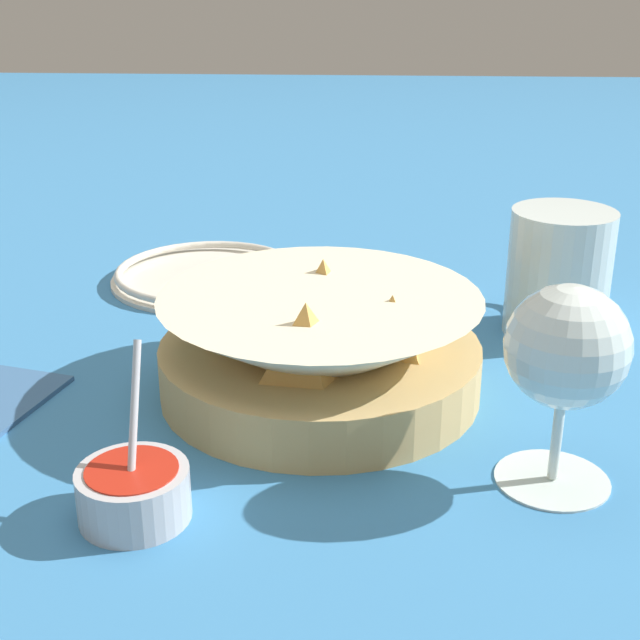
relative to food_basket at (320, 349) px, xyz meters
name	(u,v)px	position (x,y,z in m)	size (l,w,h in m)	color
ground_plane	(299,382)	(0.02, 0.02, -0.04)	(4.00, 4.00, 0.00)	teal
food_basket	(320,349)	(0.00, 0.00, 0.00)	(0.25, 0.25, 0.10)	tan
sauce_cup	(134,490)	(-0.18, 0.10, -0.02)	(0.07, 0.07, 0.10)	#B7B7BC
wine_glass	(566,354)	(-0.12, -0.16, 0.06)	(0.08, 0.08, 0.14)	silver
beer_mug	(558,277)	(0.13, -0.21, 0.02)	(0.14, 0.09, 0.11)	silver
side_plate	(208,274)	(0.25, 0.13, -0.03)	(0.20, 0.20, 0.01)	silver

